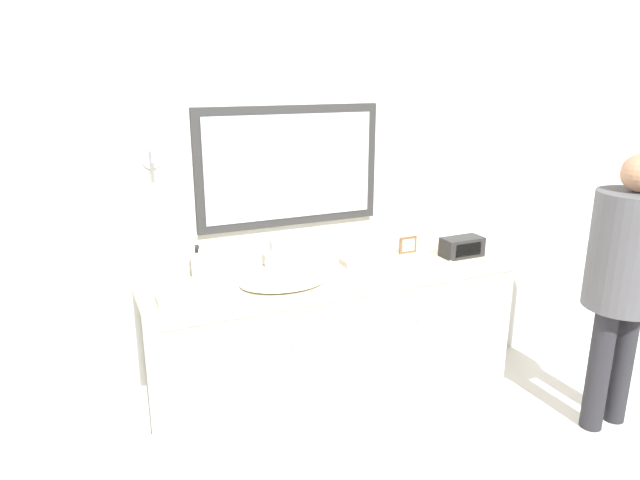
# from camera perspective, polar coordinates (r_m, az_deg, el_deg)

# --- Properties ---
(ground_plane) EXTENTS (14.00, 14.00, 0.00)m
(ground_plane) POSITION_cam_1_polar(r_m,az_deg,el_deg) (3.28, 3.96, -20.17)
(ground_plane) COLOR silver
(wall_back) EXTENTS (8.00, 0.18, 2.55)m
(wall_back) POSITION_cam_1_polar(r_m,az_deg,el_deg) (3.27, -0.83, 4.53)
(wall_back) COLOR silver
(wall_back) RESTS_ON ground_plane
(vanity_counter) EXTENTS (2.07, 0.58, 0.91)m
(vanity_counter) POSITION_cam_1_polar(r_m,az_deg,el_deg) (3.28, 1.52, -10.80)
(vanity_counter) COLOR silver
(vanity_counter) RESTS_ON ground_plane
(sink_basin) EXTENTS (0.46, 0.39, 0.19)m
(sink_basin) POSITION_cam_1_polar(r_m,az_deg,el_deg) (2.96, -3.71, -3.96)
(sink_basin) COLOR white
(sink_basin) RESTS_ON vanity_counter
(soap_bottle) EXTENTS (0.06, 0.06, 0.19)m
(soap_bottle) POSITION_cam_1_polar(r_m,az_deg,el_deg) (3.05, -12.15, -2.50)
(soap_bottle) COLOR beige
(soap_bottle) RESTS_ON vanity_counter
(appliance_box) EXTENTS (0.25, 0.12, 0.11)m
(appliance_box) POSITION_cam_1_polar(r_m,az_deg,el_deg) (3.46, 14.01, -0.68)
(appliance_box) COLOR black
(appliance_box) RESTS_ON vanity_counter
(picture_frame) EXTENTS (0.12, 0.01, 0.10)m
(picture_frame) POSITION_cam_1_polar(r_m,az_deg,el_deg) (3.46, 8.79, -0.49)
(picture_frame) COLOR brown
(picture_frame) RESTS_ON vanity_counter
(hand_towel_near_sink) EXTENTS (0.19, 0.11, 0.03)m
(hand_towel_near_sink) POSITION_cam_1_polar(r_m,az_deg,el_deg) (3.25, 3.81, -2.11)
(hand_towel_near_sink) COLOR #B7A899
(hand_towel_near_sink) RESTS_ON vanity_counter
(hand_towel_far_corner) EXTENTS (0.19, 0.13, 0.04)m
(hand_towel_far_corner) POSITION_cam_1_polar(r_m,az_deg,el_deg) (2.80, -14.15, -5.68)
(hand_towel_far_corner) COLOR #B7A899
(hand_towel_far_corner) RESTS_ON vanity_counter
(metal_tray) EXTENTS (0.16, 0.10, 0.01)m
(metal_tray) POSITION_cam_1_polar(r_m,az_deg,el_deg) (3.27, 12.40, -2.52)
(metal_tray) COLOR silver
(metal_tray) RESTS_ON vanity_counter
(person) EXTENTS (0.40, 0.40, 1.56)m
(person) POSITION_cam_1_polar(r_m,az_deg,el_deg) (3.45, 28.32, -2.32)
(person) COLOR #232328
(person) RESTS_ON ground_plane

